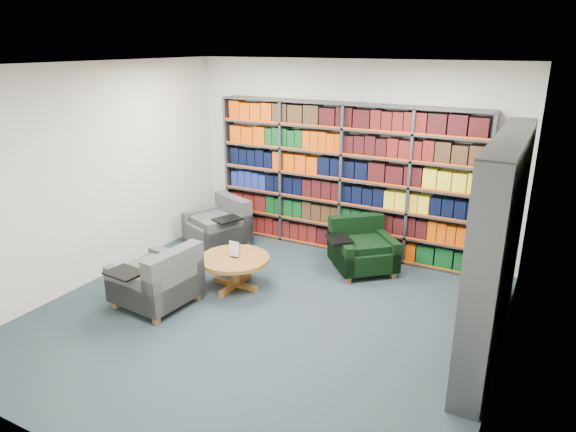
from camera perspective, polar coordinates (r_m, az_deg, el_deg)
The scene contains 7 objects.
room_shell at distance 5.51m, azimuth -2.94°, elevation 1.68°, with size 5.02×5.02×2.82m.
bookshelf_back at distance 7.61m, azimuth 6.19°, elevation 4.06°, with size 4.00×0.28×2.20m.
bookshelf_right at distance 5.47m, azimuth 22.25°, elevation -3.22°, with size 0.28×2.50×2.20m.
chair_teal_left at distance 8.08m, azimuth -7.41°, elevation -1.09°, with size 1.07×1.04×0.73m.
chair_green_right at distance 7.21m, azimuth 8.11°, elevation -3.67°, with size 1.10×1.10×0.71m.
chair_teal_front at distance 6.34m, azimuth -14.00°, elevation -7.15°, with size 0.90×1.01×0.76m.
coffee_table at distance 6.62m, azimuth -5.94°, elevation -5.24°, with size 0.89×0.89×0.62m.
Camera 1 is at (2.72, -4.51, 3.01)m, focal length 32.00 mm.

